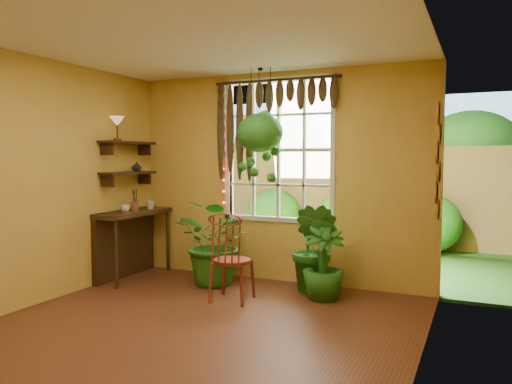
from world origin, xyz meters
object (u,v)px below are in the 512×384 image
Objects in this scene: potted_plant_left at (217,242)px; hanging_basket at (260,137)px; windsor_chair at (231,272)px; counter_ledge at (128,236)px; potted_plant_mid at (315,248)px.

potted_plant_left is 1.42m from hanging_basket.
windsor_chair is at bearing -49.15° from potted_plant_left.
counter_ledge is 2.56m from potted_plant_mid.
potted_plant_left is at bearing -172.82° from potted_plant_mid.
hanging_basket is at bearing 177.28° from potted_plant_mid.
potted_plant_mid is (0.75, 0.72, 0.20)m from windsor_chair.
windsor_chair reaches higher than potted_plant_left.
windsor_chair is 1.08× the size of potted_plant_mid.
hanging_basket is at bearing 83.55° from windsor_chair.
hanging_basket is (0.51, 0.19, 1.32)m from potted_plant_left.
counter_ledge is at bearing -173.89° from potted_plant_mid.
windsor_chair is at bearing -14.03° from counter_ledge.
hanging_basket reaches higher than windsor_chair.
windsor_chair is 0.78m from potted_plant_left.
counter_ledge is at bearing -170.40° from hanging_basket.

